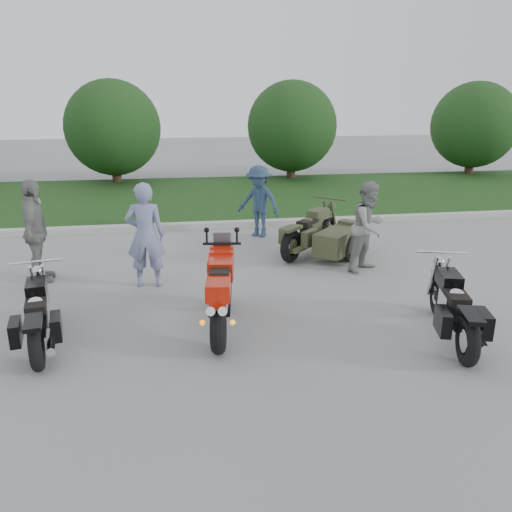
{
  "coord_description": "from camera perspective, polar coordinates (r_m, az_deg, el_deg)",
  "views": [
    {
      "loc": [
        -0.73,
        -6.73,
        3.18
      ],
      "look_at": [
        0.49,
        0.81,
        0.8
      ],
      "focal_mm": 35.0,
      "sensor_mm": 36.0,
      "label": 1
    }
  ],
  "objects": [
    {
      "name": "cruiser_sidecar",
      "position": [
        10.63,
        8.03,
        2.11
      ],
      "size": [
        2.0,
        2.14,
        0.91
      ],
      "rotation": [
        0.0,
        0.0,
        -0.76
      ],
      "color": "black",
      "rests_on": "ground"
    },
    {
      "name": "cruiser_right",
      "position": [
        7.39,
        21.71,
        -5.8
      ],
      "size": [
        0.73,
        2.18,
        0.86
      ],
      "rotation": [
        0.0,
        0.0,
        -0.27
      ],
      "color": "black",
      "rests_on": "ground"
    },
    {
      "name": "person_stripe",
      "position": [
        8.93,
        -12.52,
        2.33
      ],
      "size": [
        0.71,
        0.49,
        1.87
      ],
      "primitive_type": "imported",
      "rotation": [
        0.0,
        0.0,
        3.08
      ],
      "color": "#7B80A7",
      "rests_on": "ground"
    },
    {
      "name": "curb",
      "position": [
        13.12,
        -5.73,
        3.53
      ],
      "size": [
        60.0,
        0.3,
        0.15
      ],
      "primitive_type": "cube",
      "color": "#B0ADA5",
      "rests_on": "ground"
    },
    {
      "name": "grass_strip",
      "position": [
        17.18,
        -6.63,
        6.76
      ],
      "size": [
        60.0,
        8.0,
        0.14
      ],
      "primitive_type": "cube",
      "color": "#21501B",
      "rests_on": "ground"
    },
    {
      "name": "ground",
      "position": [
        7.48,
        -2.71,
        -7.88
      ],
      "size": [
        80.0,
        80.0,
        0.0
      ],
      "primitive_type": "plane",
      "color": "#9A9A95",
      "rests_on": "ground"
    },
    {
      "name": "cruiser_left",
      "position": [
        7.3,
        -23.61,
        -6.5
      ],
      "size": [
        0.61,
        2.08,
        0.81
      ],
      "rotation": [
        0.0,
        0.0,
        0.19
      ],
      "color": "black",
      "rests_on": "ground"
    },
    {
      "name": "tree_far_right",
      "position": [
        23.92,
        23.69,
        13.54
      ],
      "size": [
        3.6,
        3.6,
        4.0
      ],
      "color": "#3F2B1C",
      "rests_on": "ground"
    },
    {
      "name": "tree_mid_left",
      "position": [
        20.38,
        -16.03,
        13.88
      ],
      "size": [
        3.6,
        3.6,
        4.0
      ],
      "color": "#3F2B1C",
      "rests_on": "ground"
    },
    {
      "name": "person_grey",
      "position": [
        9.82,
        12.78,
        3.28
      ],
      "size": [
        1.07,
        1.03,
        1.75
      ],
      "primitive_type": "imported",
      "rotation": [
        0.0,
        0.0,
        0.61
      ],
      "color": "gray",
      "rests_on": "ground"
    },
    {
      "name": "person_denim",
      "position": [
        12.09,
        0.32,
        6.24
      ],
      "size": [
        1.27,
        1.21,
        1.72
      ],
      "primitive_type": "imported",
      "rotation": [
        0.0,
        0.0,
        -0.7
      ],
      "color": "navy",
      "rests_on": "ground"
    },
    {
      "name": "sportbike_red",
      "position": [
        7.14,
        -4.09,
        -3.87
      ],
      "size": [
        0.56,
        2.18,
        1.03
      ],
      "rotation": [
        0.0,
        0.0,
        -0.14
      ],
      "color": "black",
      "rests_on": "ground"
    },
    {
      "name": "person_back",
      "position": [
        9.8,
        -23.9,
        2.57
      ],
      "size": [
        0.53,
        1.13,
        1.88
      ],
      "primitive_type": "imported",
      "rotation": [
        0.0,
        0.0,
        1.64
      ],
      "color": "gray",
      "rests_on": "ground"
    },
    {
      "name": "tree_mid_right",
      "position": [
        20.8,
        4.12,
        14.54
      ],
      "size": [
        3.6,
        3.6,
        4.0
      ],
      "color": "#3F2B1C",
      "rests_on": "ground"
    }
  ]
}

